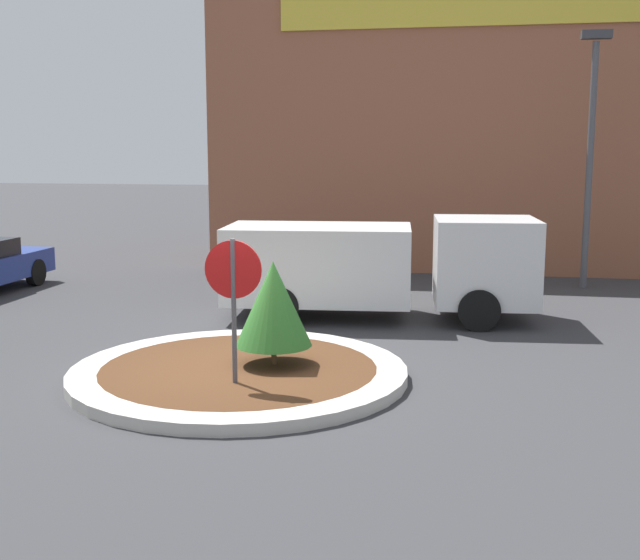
% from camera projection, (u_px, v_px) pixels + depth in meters
% --- Properties ---
extents(ground_plane, '(120.00, 120.00, 0.00)m').
position_uv_depth(ground_plane, '(239.00, 378.00, 12.15)').
color(ground_plane, '#38383A').
extents(traffic_island, '(5.09, 5.09, 0.17)m').
position_uv_depth(traffic_island, '(239.00, 373.00, 12.13)').
color(traffic_island, '#BCB7AD').
rests_on(traffic_island, ground_plane).
extents(stop_sign, '(0.81, 0.07, 2.22)m').
position_uv_depth(stop_sign, '(233.00, 287.00, 11.10)').
color(stop_sign, '#4C4C51').
rests_on(stop_sign, ground_plane).
extents(island_shrub, '(1.17, 1.17, 1.59)m').
position_uv_depth(island_shrub, '(273.00, 304.00, 12.13)').
color(island_shrub, brown).
rests_on(island_shrub, traffic_island).
extents(utility_truck, '(6.34, 2.57, 2.06)m').
position_uv_depth(utility_truck, '(378.00, 264.00, 16.20)').
color(utility_truck, silver).
rests_on(utility_truck, ground_plane).
extents(storefront_building, '(14.58, 6.07, 7.84)m').
position_uv_depth(storefront_building, '(468.00, 132.00, 24.31)').
color(storefront_building, '#93563D').
rests_on(storefront_building, ground_plane).
extents(light_pole, '(0.70, 0.30, 6.19)m').
position_uv_depth(light_pole, '(591.00, 139.00, 19.36)').
color(light_pole, '#4C4C51').
rests_on(light_pole, ground_plane).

